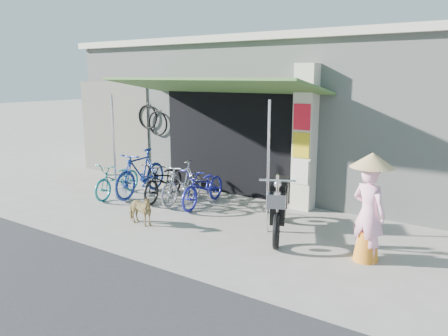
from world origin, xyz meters
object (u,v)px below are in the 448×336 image
Objects in this scene: street_dog at (139,210)px; moped at (279,204)px; bike_teal at (118,179)px; bike_blue at (141,173)px; bike_black at (164,180)px; nun at (369,208)px; bike_navy at (204,186)px; bike_silver at (182,183)px.

moped reaches higher than street_dog.
bike_teal is 0.86× the size of bike_blue.
nun reaches higher than bike_black.
bike_navy is 1.71m from street_dog.
bike_blue is at bearing 32.75° from bike_teal.
moped is at bearing -21.50° from bike_black.
bike_navy is (0.53, 0.08, -0.03)m from bike_silver.
street_dog is at bearing -179.11° from moped.
bike_black reaches higher than bike_navy.
nun reaches higher than street_dog.
bike_black is 0.54m from bike_silver.
bike_blue is 5.53m from nun.
street_dog is at bearing -83.96° from bike_silver.
moped is at bearing -12.72° from bike_blue.
moped is at bearing 7.23° from nun.
bike_black is at bearing 0.96° from bike_blue.
bike_teal reaches higher than street_dog.
street_dog is at bearing -75.63° from bike_black.
bike_teal is 0.54m from bike_blue.
bike_blue is 1.18× the size of bike_silver.
nun is (3.75, -0.93, 0.40)m from bike_navy.
nun reaches higher than bike_teal.
moped reaches higher than bike_blue.
bike_navy is 3.88m from nun.
bike_navy is (2.11, 0.49, 0.02)m from bike_teal.
nun is at bearing -19.32° from bike_navy.
bike_black is 1.82m from street_dog.
bike_black is 1.09× the size of bike_silver.
bike_teal is 2.17m from bike_navy.
moped is (2.35, 1.09, 0.24)m from street_dog.
moped is 1.72m from nun.
bike_blue is at bearing 45.78° from street_dog.
bike_blue is 1.08× the size of bike_black.
nun is at bearing -77.03° from street_dog.
nun reaches higher than bike_blue.
bike_blue is 1.07× the size of nun.
bike_blue is at bearing 179.36° from bike_navy.
bike_silver is 4.37m from nun.
moped is at bearing -14.33° from bike_silver.
bike_blue reaches higher than street_dog.
bike_teal is at bearing -169.64° from bike_black.
nun is (5.86, -0.44, 0.43)m from bike_teal.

